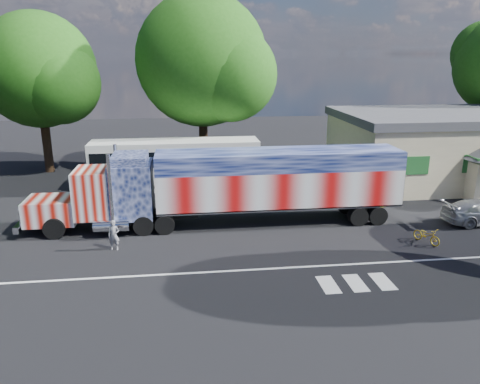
{
  "coord_description": "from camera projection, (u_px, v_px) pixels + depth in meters",
  "views": [
    {
      "loc": [
        -3.1,
        -22.03,
        9.36
      ],
      "look_at": [
        0.0,
        3.0,
        1.9
      ],
      "focal_mm": 35.0,
      "sensor_mm": 36.0,
      "label": 1
    }
  ],
  "objects": [
    {
      "name": "tree_nw_a",
      "position": [
        40.0,
        71.0,
        36.45
      ],
      "size": [
        9.38,
        8.93,
        12.61
      ],
      "color": "black",
      "rests_on": "ground"
    },
    {
      "name": "lane_markings",
      "position": [
        297.0,
        275.0,
        20.6
      ],
      "size": [
        30.0,
        2.67,
        0.01
      ],
      "color": "silver",
      "rests_on": "ground"
    },
    {
      "name": "ground",
      "position": [
        247.0,
        244.0,
        23.99
      ],
      "size": [
        100.0,
        100.0,
        0.0
      ],
      "primitive_type": "plane",
      "color": "black"
    },
    {
      "name": "tree_n_mid",
      "position": [
        204.0,
        61.0,
        36.32
      ],
      "size": [
        10.75,
        10.24,
        14.01
      ],
      "color": "black",
      "rests_on": "ground"
    },
    {
      "name": "coach_bus",
      "position": [
        176.0,
        164.0,
        33.57
      ],
      "size": [
        11.92,
        2.77,
        3.47
      ],
      "color": "white",
      "rests_on": "ground"
    },
    {
      "name": "woman",
      "position": [
        114.0,
        235.0,
        23.09
      ],
      "size": [
        0.59,
        0.42,
        1.52
      ],
      "primitive_type": "imported",
      "rotation": [
        0.0,
        0.0,
        -0.11
      ],
      "color": "slate",
      "rests_on": "ground"
    },
    {
      "name": "semi_truck",
      "position": [
        233.0,
        185.0,
        26.22
      ],
      "size": [
        21.14,
        3.34,
        4.51
      ],
      "color": "black",
      "rests_on": "ground"
    },
    {
      "name": "bicycle",
      "position": [
        427.0,
        235.0,
        24.01
      ],
      "size": [
        1.16,
        1.66,
        0.83
      ],
      "primitive_type": "imported",
      "rotation": [
        0.0,
        0.0,
        0.43
      ],
      "color": "gold",
      "rests_on": "ground"
    }
  ]
}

